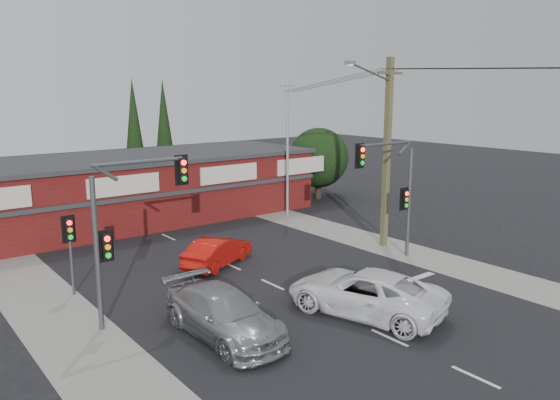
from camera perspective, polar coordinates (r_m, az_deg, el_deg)
ground at (r=22.73m, az=2.07°, el=-10.12°), size 120.00×120.00×0.00m
road_strip at (r=26.51m, az=-4.95°, el=-6.94°), size 14.00×70.00×0.01m
verge_left at (r=23.30m, az=-23.04°, el=-10.49°), size 3.00×70.00×0.02m
verge_right at (r=31.74m, az=8.02°, el=-3.90°), size 3.00×70.00×0.02m
stop_line at (r=24.04m, az=10.90°, el=-9.05°), size 6.50×0.35×0.01m
white_suv at (r=21.15m, az=8.85°, el=-9.48°), size 4.43×6.61×1.68m
silver_suv at (r=19.22m, az=-5.93°, el=-11.74°), size 2.30×5.56×1.61m
red_sedan at (r=26.62m, az=-6.53°, el=-5.34°), size 4.44×3.15×1.39m
lane_dashes at (r=21.71m, az=4.61°, el=-11.17°), size 0.12×34.68×0.01m
shop_building at (r=36.00m, az=-16.87°, el=1.01°), size 27.30×8.40×4.22m
tree_cluster at (r=42.78m, az=3.84°, el=4.10°), size 5.90×5.10×5.50m
conifer_near at (r=43.74m, az=-15.00°, el=7.31°), size 1.80×1.80×9.25m
conifer_far at (r=47.01m, az=-12.03°, el=7.71°), size 1.80×1.80×9.25m
traffic_mast_left at (r=20.02m, az=-15.91°, el=-1.76°), size 3.77×0.27×5.97m
traffic_mast_right at (r=27.09m, az=11.92°, el=1.85°), size 3.96×0.27×5.97m
pedestal_signal at (r=23.81m, az=-21.12°, el=-3.79°), size 0.55×0.27×3.38m
utility_pole at (r=29.31m, az=10.97°, el=5.46°), size 4.38×0.59×10.00m
steel_pole at (r=36.30m, az=0.79°, el=5.69°), size 1.20×0.16×9.00m
power_lines at (r=26.02m, az=20.74°, el=12.25°), size 2.01×29.00×1.22m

